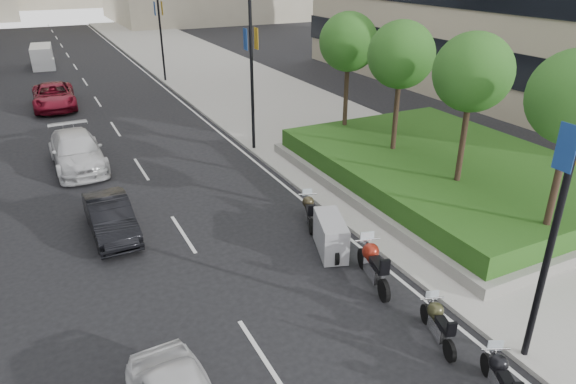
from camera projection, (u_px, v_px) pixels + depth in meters
sidewalk_right at (248, 91)px, 38.25m from camera, size 10.00×100.00×0.15m
lane_edge at (179, 100)px, 36.11m from camera, size 0.12×100.00×0.01m
lane_centre at (102, 108)px, 33.99m from camera, size 0.12×100.00×0.01m
planter at (447, 179)px, 22.30m from camera, size 10.00×14.00×0.40m
hedge at (449, 166)px, 22.05m from camera, size 9.40×13.40×0.80m
tree_0 at (576, 98)px, 14.70m from camera, size 2.80×2.80×6.30m
tree_1 at (473, 73)px, 17.95m from camera, size 2.80×2.80×6.30m
tree_2 at (401, 55)px, 21.20m from camera, size 2.80×2.80×6.30m
tree_3 at (348, 42)px, 24.45m from camera, size 2.80×2.80×6.30m
lamp_post_0 at (564, 171)px, 10.63m from camera, size 2.34×0.45×9.00m
lamp_post_1 at (248, 51)px, 24.44m from camera, size 2.34×0.45×9.00m
lamp_post_2 at (157, 16)px, 39.06m from camera, size 2.34×0.45×9.00m
motorcycle_2 at (501, 379)px, 11.46m from camera, size 0.99×1.87×1.00m
motorcycle_3 at (438, 323)px, 13.21m from camera, size 0.83×1.94×1.00m
motorcycle_4 at (373, 264)px, 15.51m from camera, size 0.92×2.41×1.22m
motorcycle_5 at (331, 235)px, 17.20m from camera, size 1.42×2.18×1.23m
motorcycle_6 at (309, 210)px, 19.05m from camera, size 0.95×1.95×1.02m
car_b at (111, 217)px, 18.28m from camera, size 1.49×4.10×1.34m
car_c at (77, 151)px, 24.18m from camera, size 2.36×5.52×1.59m
car_d at (54, 96)px, 33.88m from camera, size 2.80×5.70×1.56m
delivery_van at (43, 58)px, 46.30m from camera, size 2.04×4.66×1.91m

